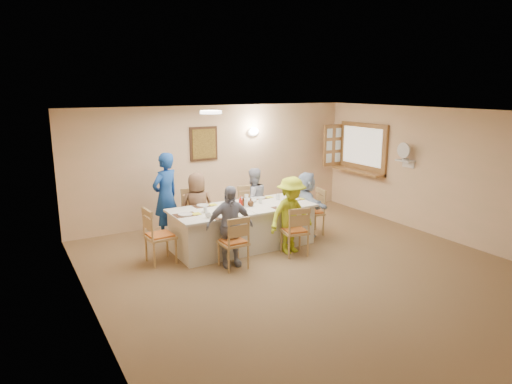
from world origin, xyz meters
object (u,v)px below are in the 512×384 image
desk_fan (405,154)px  diner_front_right (291,215)px  chair_right_end (311,212)px  condiment_ketchup (241,202)px  chair_back_right (250,209)px  chair_front_left (233,241)px  diner_back_right (253,200)px  diner_back_left (197,208)px  chair_left_end (160,235)px  chair_front_right (295,230)px  chair_back_left (195,215)px  serving_hatch (363,148)px  dining_table (243,227)px  diner_front_left (230,226)px  caregiver (166,196)px

desk_fan → diner_front_right: desk_fan is taller
chair_right_end → condiment_ketchup: size_ratio=4.46×
desk_fan → chair_back_right: bearing=155.2°
desk_fan → chair_front_left: (-4.08, -0.27, -1.10)m
diner_back_right → condiment_ketchup: 0.96m
desk_fan → diner_front_right: bearing=-177.0°
diner_back_left → diner_back_right: diner_back_left is taller
chair_left_end → condiment_ketchup: 1.56m
desk_fan → diner_back_left: bearing=163.5°
desk_fan → diner_back_left: 4.34m
chair_front_right → chair_right_end: (0.95, 0.80, 0.01)m
diner_front_right → chair_back_left: bearing=124.5°
desk_fan → chair_front_left: bearing=-176.2°
desk_fan → chair_back_left: bearing=162.0°
serving_hatch → chair_back_left: 4.31m
chair_right_end → diner_front_right: (-0.95, -0.68, 0.22)m
chair_left_end → diner_front_right: 2.26m
chair_back_left → condiment_ketchup: size_ratio=4.79×
serving_hatch → chair_front_right: (-2.99, -1.62, -1.06)m
desk_fan → dining_table: bearing=171.4°
serving_hatch → dining_table: 3.85m
diner_back_right → diner_front_left: size_ratio=0.98×
chair_front_left → caregiver: 2.04m
desk_fan → diner_front_left: size_ratio=0.22×
chair_back_left → diner_back_left: diner_back_left is taller
chair_right_end → diner_front_left: size_ratio=0.68×
chair_front_right → diner_back_left: (-1.20, 1.48, 0.22)m
dining_table → diner_back_left: bearing=131.4°
dining_table → chair_left_end: 1.55m
chair_back_left → diner_front_right: bearing=-43.7°
diner_front_right → caregiver: caregiver is taller
chair_front_left → diner_back_right: bearing=-130.2°
chair_front_right → diner_back_right: (-0.00, 1.48, 0.21)m
desk_fan → diner_front_left: 4.17m
chair_front_right → chair_left_end: size_ratio=0.93×
chair_back_left → chair_left_end: chair_back_left is taller
condiment_ketchup → diner_front_left: bearing=-129.5°
chair_front_left → chair_left_end: 1.24m
chair_back_right → diner_front_right: 1.50m
diner_back_right → diner_front_left: (-1.20, -1.36, 0.02)m
caregiver → chair_left_end: bearing=40.5°
diner_back_right → serving_hatch: bearing=-177.8°
diner_back_left → chair_back_right: bearing=-164.7°
chair_back_right → chair_left_end: (-2.15, -0.80, 0.02)m
dining_table → diner_back_left: 0.95m
chair_front_right → diner_back_left: 1.92m
desk_fan → diner_back_right: bearing=157.2°
desk_fan → chair_back_left: desk_fan is taller
condiment_ketchup → dining_table: bearing=5.6°
chair_right_end → diner_back_left: size_ratio=0.69×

